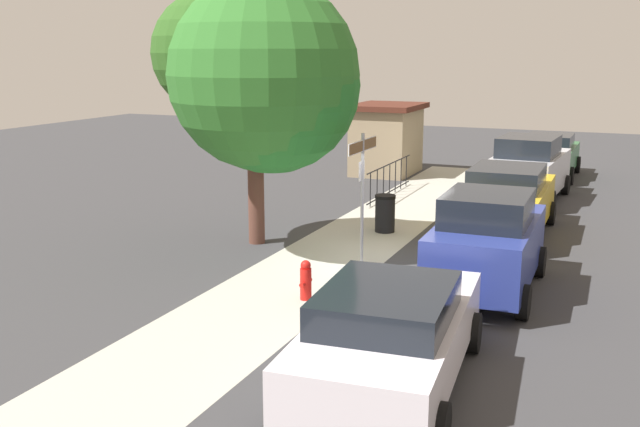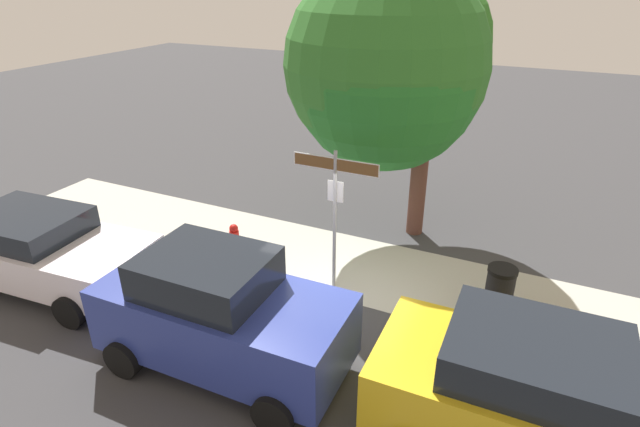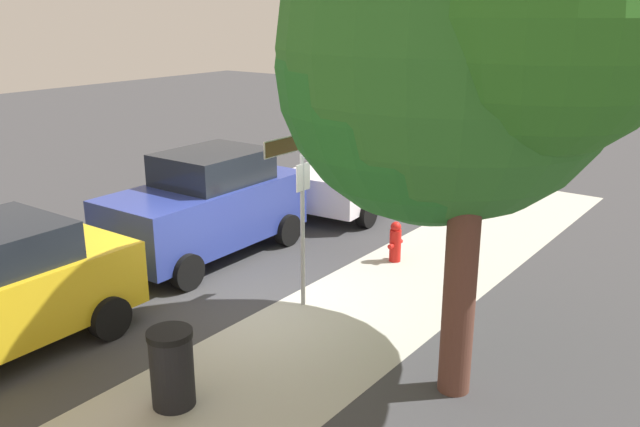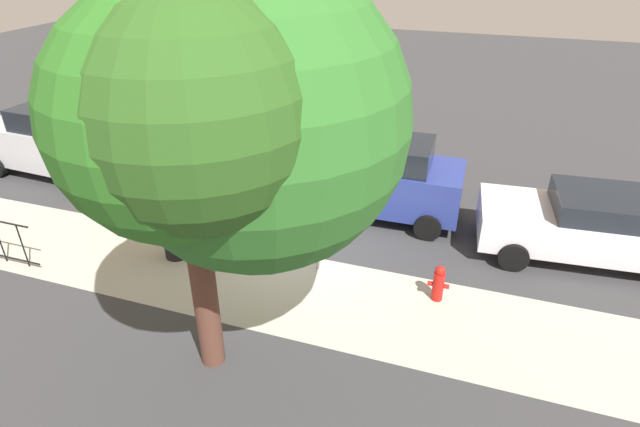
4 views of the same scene
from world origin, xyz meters
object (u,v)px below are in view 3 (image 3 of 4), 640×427
object	(u,v)px
shade_tree	(470,45)
fire_hydrant	(395,242)
street_sign	(302,177)
car_white	(364,171)
trash_bin	(172,368)
car_blue	(207,205)

from	to	relation	value
shade_tree	fire_hydrant	xyz separation A→B (m)	(-2.74, -2.49, -3.78)
street_sign	car_white	xyz separation A→B (m)	(-5.51, -2.42, -1.32)
street_sign	trash_bin	bearing A→B (deg)	8.95
street_sign	car_white	bearing A→B (deg)	-156.25
street_sign	shade_tree	size ratio (longest dim) A/B	0.47
car_white	trash_bin	xyz separation A→B (m)	(8.68, 2.92, -0.31)
car_blue	trash_bin	distance (m)	5.15
street_sign	trash_bin	world-z (taller)	street_sign
street_sign	fire_hydrant	xyz separation A→B (m)	(-2.56, 0.20, -1.74)
shade_tree	trash_bin	xyz separation A→B (m)	(2.99, -2.19, -3.67)
car_white	trash_bin	bearing A→B (deg)	14.17
shade_tree	car_blue	size ratio (longest dim) A/B	1.55
shade_tree	car_blue	xyz separation A→B (m)	(-0.88, -5.55, -3.17)
car_blue	fire_hydrant	size ratio (longest dim) A/B	5.21
street_sign	car_white	size ratio (longest dim) A/B	0.61
car_white	car_blue	xyz separation A→B (m)	(4.81, -0.44, 0.19)
car_white	car_blue	world-z (taller)	car_blue
shade_tree	fire_hydrant	distance (m)	5.29
trash_bin	shade_tree	bearing A→B (deg)	143.78
car_blue	car_white	bearing A→B (deg)	173.75
shade_tree	street_sign	bearing A→B (deg)	-93.82
car_blue	trash_bin	xyz separation A→B (m)	(3.87, 3.36, -0.51)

